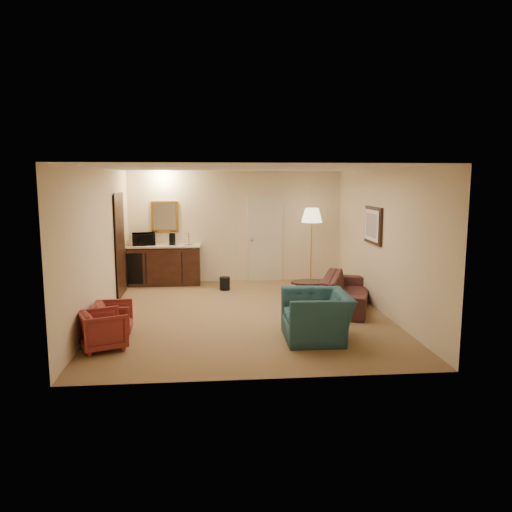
{
  "coord_description": "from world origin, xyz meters",
  "views": [
    {
      "loc": [
        -0.61,
        -8.75,
        2.41
      ],
      "look_at": [
        0.25,
        0.5,
        0.98
      ],
      "focal_mm": 35.0,
      "sensor_mm": 36.0,
      "label": 1
    }
  ],
  "objects_px": {
    "rose_chair_near": "(113,317)",
    "microwave": "(144,238)",
    "rose_chair_far": "(103,328)",
    "floor_lamp": "(311,246)",
    "sofa": "(346,286)",
    "teal_armchair": "(317,308)",
    "coffee_table": "(310,292)",
    "waste_bin": "(225,284)",
    "wetbar_cabinet": "(165,265)",
    "coffee_maker": "(172,239)"
  },
  "relations": [
    {
      "from": "rose_chair_near",
      "to": "microwave",
      "type": "xyz_separation_m",
      "value": [
        0.01,
        3.8,
        0.8
      ]
    },
    {
      "from": "rose_chair_far",
      "to": "floor_lamp",
      "type": "height_order",
      "value": "floor_lamp"
    },
    {
      "from": "sofa",
      "to": "teal_armchair",
      "type": "xyz_separation_m",
      "value": [
        -0.96,
        -1.84,
        0.07
      ]
    },
    {
      "from": "coffee_table",
      "to": "waste_bin",
      "type": "bearing_deg",
      "value": 141.3
    },
    {
      "from": "rose_chair_near",
      "to": "rose_chair_far",
      "type": "xyz_separation_m",
      "value": [
        -0.02,
        -0.65,
        0.02
      ]
    },
    {
      "from": "wetbar_cabinet",
      "to": "microwave",
      "type": "xyz_separation_m",
      "value": [
        -0.47,
        0.03,
        0.63
      ]
    },
    {
      "from": "wetbar_cabinet",
      "to": "floor_lamp",
      "type": "height_order",
      "value": "floor_lamp"
    },
    {
      "from": "rose_chair_far",
      "to": "microwave",
      "type": "height_order",
      "value": "microwave"
    },
    {
      "from": "coffee_table",
      "to": "microwave",
      "type": "xyz_separation_m",
      "value": [
        -3.45,
        2.05,
        0.88
      ]
    },
    {
      "from": "rose_chair_near",
      "to": "waste_bin",
      "type": "xyz_separation_m",
      "value": [
        1.83,
        3.05,
        -0.15
      ]
    },
    {
      "from": "waste_bin",
      "to": "coffee_maker",
      "type": "bearing_deg",
      "value": 148.71
    },
    {
      "from": "wetbar_cabinet",
      "to": "coffee_table",
      "type": "bearing_deg",
      "value": -34.21
    },
    {
      "from": "wetbar_cabinet",
      "to": "microwave",
      "type": "distance_m",
      "value": 0.79
    },
    {
      "from": "wetbar_cabinet",
      "to": "teal_armchair",
      "type": "bearing_deg",
      "value": -58.16
    },
    {
      "from": "wetbar_cabinet",
      "to": "floor_lamp",
      "type": "bearing_deg",
      "value": -5.46
    },
    {
      "from": "rose_chair_near",
      "to": "coffee_table",
      "type": "xyz_separation_m",
      "value": [
        3.46,
        1.75,
        -0.08
      ]
    },
    {
      "from": "sofa",
      "to": "waste_bin",
      "type": "bearing_deg",
      "value": 72.78
    },
    {
      "from": "coffee_maker",
      "to": "microwave",
      "type": "bearing_deg",
      "value": -167.95
    },
    {
      "from": "waste_bin",
      "to": "microwave",
      "type": "xyz_separation_m",
      "value": [
        -1.82,
        0.75,
        0.95
      ]
    },
    {
      "from": "microwave",
      "to": "coffee_maker",
      "type": "xyz_separation_m",
      "value": [
        0.65,
        -0.03,
        -0.03
      ]
    },
    {
      "from": "floor_lamp",
      "to": "waste_bin",
      "type": "bearing_deg",
      "value": -168.69
    },
    {
      "from": "rose_chair_far",
      "to": "waste_bin",
      "type": "xyz_separation_m",
      "value": [
        1.85,
        3.7,
        -0.16
      ]
    },
    {
      "from": "sofa",
      "to": "microwave",
      "type": "distance_m",
      "value": 4.79
    },
    {
      "from": "sofa",
      "to": "waste_bin",
      "type": "distance_m",
      "value": 2.83
    },
    {
      "from": "rose_chair_far",
      "to": "coffee_maker",
      "type": "bearing_deg",
      "value": -31.72
    },
    {
      "from": "teal_armchair",
      "to": "coffee_table",
      "type": "bearing_deg",
      "value": 172.45
    },
    {
      "from": "floor_lamp",
      "to": "coffee_maker",
      "type": "distance_m",
      "value": 3.19
    },
    {
      "from": "teal_armchair",
      "to": "coffee_maker",
      "type": "bearing_deg",
      "value": -148.75
    },
    {
      "from": "coffee_maker",
      "to": "floor_lamp",
      "type": "bearing_deg",
      "value": 9.38
    },
    {
      "from": "wetbar_cabinet",
      "to": "sofa",
      "type": "relative_size",
      "value": 0.78
    },
    {
      "from": "teal_armchair",
      "to": "rose_chair_near",
      "type": "relative_size",
      "value": 1.89
    },
    {
      "from": "wetbar_cabinet",
      "to": "coffee_table",
      "type": "xyz_separation_m",
      "value": [
        2.98,
        -2.02,
        -0.24
      ]
    },
    {
      "from": "waste_bin",
      "to": "sofa",
      "type": "bearing_deg",
      "value": -36.94
    },
    {
      "from": "teal_armchair",
      "to": "microwave",
      "type": "xyz_separation_m",
      "value": [
        -3.11,
        4.27,
        0.61
      ]
    },
    {
      "from": "microwave",
      "to": "coffee_maker",
      "type": "distance_m",
      "value": 0.65
    },
    {
      "from": "rose_chair_far",
      "to": "sofa",
      "type": "bearing_deg",
      "value": -86.9
    },
    {
      "from": "sofa",
      "to": "rose_chair_far",
      "type": "relative_size",
      "value": 3.39
    },
    {
      "from": "microwave",
      "to": "waste_bin",
      "type": "bearing_deg",
      "value": -32.67
    },
    {
      "from": "rose_chair_near",
      "to": "coffee_table",
      "type": "height_order",
      "value": "rose_chair_near"
    },
    {
      "from": "wetbar_cabinet",
      "to": "rose_chair_far",
      "type": "distance_m",
      "value": 4.45
    },
    {
      "from": "sofa",
      "to": "teal_armchair",
      "type": "distance_m",
      "value": 2.07
    },
    {
      "from": "floor_lamp",
      "to": "rose_chair_far",
      "type": "bearing_deg",
      "value": -133.21
    },
    {
      "from": "wetbar_cabinet",
      "to": "microwave",
      "type": "bearing_deg",
      "value": 176.93
    },
    {
      "from": "rose_chair_near",
      "to": "teal_armchair",
      "type": "bearing_deg",
      "value": -102.0
    },
    {
      "from": "wetbar_cabinet",
      "to": "sofa",
      "type": "xyz_separation_m",
      "value": [
        3.6,
        -2.41,
        -0.05
      ]
    },
    {
      "from": "waste_bin",
      "to": "rose_chair_far",
      "type": "bearing_deg",
      "value": -116.58
    },
    {
      "from": "rose_chair_near",
      "to": "coffee_table",
      "type": "relative_size",
      "value": 0.78
    },
    {
      "from": "microwave",
      "to": "wetbar_cabinet",
      "type": "bearing_deg",
      "value": -13.48
    },
    {
      "from": "sofa",
      "to": "microwave",
      "type": "relative_size",
      "value": 4.14
    },
    {
      "from": "rose_chair_far",
      "to": "coffee_table",
      "type": "relative_size",
      "value": 0.82
    }
  ]
}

